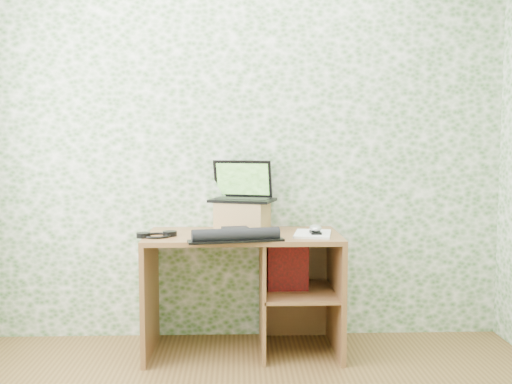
{
  "coord_description": "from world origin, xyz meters",
  "views": [
    {
      "loc": [
        -0.03,
        -2.07,
        1.32
      ],
      "look_at": [
        0.08,
        1.39,
        1.02
      ],
      "focal_mm": 40.0,
      "sensor_mm": 36.0,
      "label": 1
    }
  ],
  "objects_px": {
    "desk": "(256,275)",
    "riser": "(243,216)",
    "laptop": "(243,191)",
    "notepad": "(313,234)",
    "keyboard": "(236,235)"
  },
  "relations": [
    {
      "from": "desk",
      "to": "laptop",
      "type": "xyz_separation_m",
      "value": [
        -0.08,
        0.16,
        0.52
      ]
    },
    {
      "from": "desk",
      "to": "notepad",
      "type": "xyz_separation_m",
      "value": [
        0.35,
        -0.09,
        0.28
      ]
    },
    {
      "from": "laptop",
      "to": "keyboard",
      "type": "bearing_deg",
      "value": -78.45
    },
    {
      "from": "keyboard",
      "to": "notepad",
      "type": "relative_size",
      "value": 1.83
    },
    {
      "from": "laptop",
      "to": "notepad",
      "type": "bearing_deg",
      "value": -12.64
    },
    {
      "from": "laptop",
      "to": "notepad",
      "type": "relative_size",
      "value": 1.49
    },
    {
      "from": "riser",
      "to": "keyboard",
      "type": "relative_size",
      "value": 0.55
    },
    {
      "from": "keyboard",
      "to": "riser",
      "type": "bearing_deg",
      "value": 72.44
    },
    {
      "from": "riser",
      "to": "keyboard",
      "type": "distance_m",
      "value": 0.36
    },
    {
      "from": "desk",
      "to": "notepad",
      "type": "height_order",
      "value": "notepad"
    },
    {
      "from": "desk",
      "to": "notepad",
      "type": "relative_size",
      "value": 3.91
    },
    {
      "from": "laptop",
      "to": "desk",
      "type": "bearing_deg",
      "value": -45.55
    },
    {
      "from": "keyboard",
      "to": "notepad",
      "type": "bearing_deg",
      "value": 6.48
    },
    {
      "from": "riser",
      "to": "notepad",
      "type": "height_order",
      "value": "riser"
    },
    {
      "from": "desk",
      "to": "riser",
      "type": "xyz_separation_m",
      "value": [
        -0.08,
        0.12,
        0.36
      ]
    }
  ]
}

